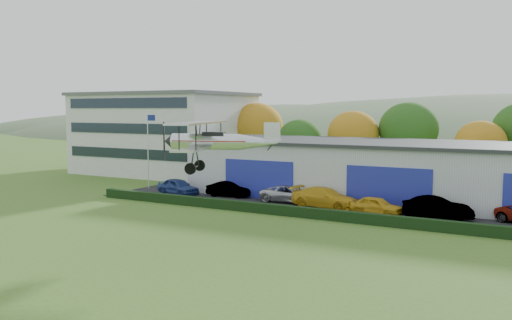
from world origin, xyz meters
The scene contains 15 objects.
ground centered at (0.00, 0.00, 0.00)m, with size 300.00×300.00×0.00m, color #466720.
apron centered at (3.00, 21.00, 0.03)m, with size 48.00×9.00×0.05m, color black.
hedge centered at (3.00, 16.20, 0.40)m, with size 46.00×0.60×0.80m, color black.
hangar centered at (5.00, 27.98, 2.66)m, with size 40.60×12.60×5.30m.
office_block centered at (-28.00, 35.00, 5.21)m, with size 20.60×15.60×10.40m.
flagpole centered at (-19.88, 22.00, 4.78)m, with size 1.05×0.10×8.00m.
tree_belt centered at (0.85, 40.62, 5.61)m, with size 75.70×13.22×10.12m.
distant_hills centered at (-4.38, 140.00, -13.05)m, with size 430.00×196.00×56.00m.
car_0 centered at (-14.70, 20.02, 0.85)m, with size 1.89×4.71×1.60m, color navy.
car_1 centered at (-9.91, 21.62, 0.76)m, with size 1.51×4.34×1.43m, color gray.
car_2 centered at (-3.63, 21.64, 0.79)m, with size 2.45×5.31×1.48m, color silver.
car_3 centered at (0.10, 20.60, 0.89)m, with size 2.35×5.79×1.68m, color gold.
car_4 centered at (4.74, 19.74, 0.76)m, with size 1.67×4.15×1.41m, color gold.
car_5 centered at (9.21, 20.27, 0.89)m, with size 1.77×5.09×1.68m, color gray.
biplane centered at (-1.75, 6.68, 6.38)m, with size 7.47×8.43×3.17m.
Camera 1 is at (16.25, -21.00, 8.26)m, focal length 37.56 mm.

